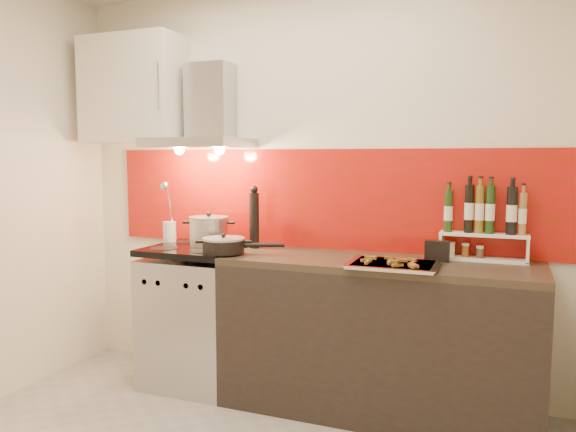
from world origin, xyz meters
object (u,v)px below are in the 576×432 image
at_px(counter, 377,336).
at_px(pepper_mill, 254,218).
at_px(range_stove, 198,317).
at_px(saute_pan, 225,245).
at_px(stock_pot, 209,231).
at_px(baking_tray, 393,264).

relative_size(counter, pepper_mill, 4.43).
height_order(range_stove, saute_pan, saute_pan).
distance_m(range_stove, pepper_mill, 0.76).
bearing_deg(stock_pot, range_stove, -115.88).
relative_size(stock_pot, saute_pan, 0.54).
xyz_separation_m(counter, pepper_mill, (-0.85, 0.14, 0.65)).
distance_m(saute_pan, baking_tray, 1.03).
height_order(range_stove, baking_tray, baking_tray).
relative_size(stock_pot, baking_tray, 0.54).
bearing_deg(saute_pan, stock_pot, 136.00).
bearing_deg(pepper_mill, saute_pan, -102.25).
distance_m(stock_pot, pepper_mill, 0.32).
bearing_deg(range_stove, baking_tray, -7.15).
bearing_deg(saute_pan, pepper_mill, 77.75).
distance_m(range_stove, stock_pot, 0.57).
bearing_deg(stock_pot, pepper_mill, 9.89).
bearing_deg(saute_pan, baking_tray, -1.04).
relative_size(range_stove, stock_pot, 3.52).
relative_size(counter, stock_pot, 6.96).
xyz_separation_m(saute_pan, baking_tray, (1.03, -0.02, -0.04)).
height_order(counter, stock_pot, stock_pot).
height_order(counter, baking_tray, baking_tray).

